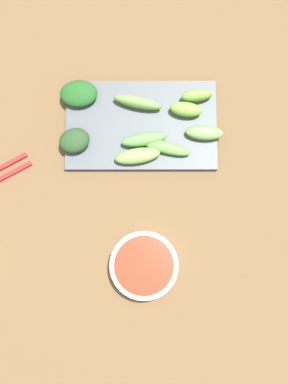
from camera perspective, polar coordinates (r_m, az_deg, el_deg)
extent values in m
cube|color=brown|center=(0.94, 0.11, 0.41)|extent=(2.10, 2.10, 0.02)
cylinder|color=white|center=(0.90, 0.23, -8.85)|extent=(0.13, 0.13, 0.03)
cylinder|color=maroon|center=(0.89, 0.24, -8.85)|extent=(0.11, 0.11, 0.02)
cube|color=#475054|center=(0.95, -0.22, 8.04)|extent=(0.18, 0.30, 0.01)
ellipsoid|color=#75BC41|center=(0.94, 5.19, 9.88)|extent=(0.04, 0.07, 0.03)
ellipsoid|color=#6EAC55|center=(0.94, 7.41, 7.10)|extent=(0.03, 0.08, 0.03)
ellipsoid|color=#5EB449|center=(0.92, 2.79, 5.39)|extent=(0.05, 0.10, 0.02)
ellipsoid|color=#74A051|center=(0.92, -0.67, 4.38)|extent=(0.04, 0.09, 0.02)
ellipsoid|color=#66A349|center=(0.94, -0.65, 10.74)|extent=(0.04, 0.10, 0.03)
ellipsoid|color=#5D9E4D|center=(0.92, 0.31, 6.36)|extent=(0.04, 0.09, 0.03)
ellipsoid|color=#1E551F|center=(0.96, -7.75, 11.66)|extent=(0.06, 0.08, 0.03)
ellipsoid|color=#254622|center=(0.93, -8.27, 6.16)|extent=(0.06, 0.07, 0.03)
ellipsoid|color=#70AC3D|center=(0.95, 6.49, 11.47)|extent=(0.03, 0.06, 0.03)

